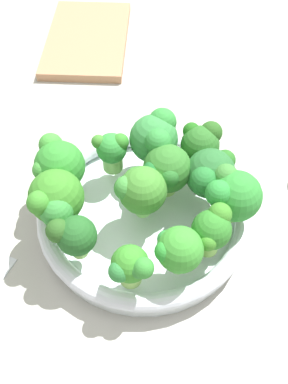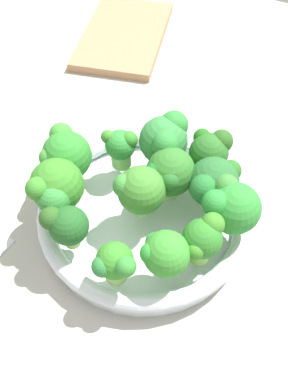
% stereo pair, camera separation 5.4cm
% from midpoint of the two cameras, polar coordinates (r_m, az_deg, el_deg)
% --- Properties ---
extents(ground_plane, '(1.30, 1.30, 0.03)m').
position_cam_midpoint_polar(ground_plane, '(0.61, 1.73, -4.38)').
color(ground_plane, '#A8A6A0').
extents(bowl, '(0.29, 0.29, 0.04)m').
position_cam_midpoint_polar(bowl, '(0.58, 2.66, -3.14)').
color(bowl, white).
rests_on(bowl, ground_plane).
extents(broccoli_floret_0, '(0.07, 0.07, 0.07)m').
position_cam_midpoint_polar(broccoli_floret_0, '(0.57, -7.73, 4.62)').
color(broccoli_floret_0, '#99CB6D').
rests_on(broccoli_floret_0, bowl).
extents(broccoli_floret_1, '(0.05, 0.06, 0.06)m').
position_cam_midpoint_polar(broccoli_floret_1, '(0.51, -7.20, -4.49)').
color(broccoli_floret_1, '#8BBF58').
rests_on(broccoli_floret_1, bowl).
extents(broccoli_floret_2, '(0.06, 0.06, 0.07)m').
position_cam_midpoint_polar(broccoli_floret_2, '(0.55, 6.18, 2.29)').
color(broccoli_floret_2, '#91C059').
rests_on(broccoli_floret_2, bowl).
extents(broccoli_floret_3, '(0.05, 0.05, 0.06)m').
position_cam_midpoint_polar(broccoli_floret_3, '(0.48, -0.61, -9.63)').
color(broccoli_floret_3, '#99D067').
rests_on(broccoli_floret_3, bowl).
extents(broccoli_floret_4, '(0.07, 0.07, 0.08)m').
position_cam_midpoint_polar(broccoli_floret_4, '(0.53, 14.26, -2.08)').
color(broccoli_floret_4, '#A0DB6B').
rests_on(broccoli_floret_4, bowl).
extents(broccoli_floret_5, '(0.08, 0.07, 0.08)m').
position_cam_midpoint_polar(broccoli_floret_5, '(0.58, 5.49, 6.73)').
color(broccoli_floret_5, '#85B952').
rests_on(broccoli_floret_5, bowl).
extents(broccoli_floret_6, '(0.05, 0.05, 0.07)m').
position_cam_midpoint_polar(broccoli_floret_6, '(0.48, 5.95, -8.32)').
color(broccoli_floret_6, '#82C56A').
rests_on(broccoli_floret_6, bowl).
extents(broccoli_floret_7, '(0.06, 0.06, 0.08)m').
position_cam_midpoint_polar(broccoli_floret_7, '(0.53, 2.36, 0.21)').
color(broccoli_floret_7, '#7BC25C').
rests_on(broccoli_floret_7, bowl).
extents(broccoli_floret_8, '(0.04, 0.05, 0.06)m').
position_cam_midpoint_polar(broccoli_floret_8, '(0.59, -0.42, 5.88)').
color(broccoli_floret_8, '#88C866').
rests_on(broccoli_floret_8, bowl).
extents(broccoli_floret_9, '(0.06, 0.05, 0.07)m').
position_cam_midpoint_polar(broccoli_floret_9, '(0.58, 11.35, 5.21)').
color(broccoli_floret_9, '#94C85C').
rests_on(broccoli_floret_9, bowl).
extents(broccoli_floret_10, '(0.08, 0.07, 0.08)m').
position_cam_midpoint_polar(broccoli_floret_10, '(0.53, -8.75, 0.32)').
color(broccoli_floret_10, '#8CCA69').
rests_on(broccoli_floret_10, bowl).
extents(broccoli_floret_11, '(0.08, 0.06, 0.07)m').
position_cam_midpoint_polar(broccoli_floret_11, '(0.55, 11.98, 1.02)').
color(broccoli_floret_11, '#95BF66').
rests_on(broccoli_floret_11, bowl).
extents(broccoli_floret_12, '(0.06, 0.05, 0.07)m').
position_cam_midpoint_polar(broccoli_floret_12, '(0.50, 10.88, -6.28)').
color(broccoli_floret_12, '#80BA4E').
rests_on(broccoli_floret_12, bowl).
extents(cutting_board, '(0.28, 0.21, 0.02)m').
position_cam_midpoint_polar(cutting_board, '(0.91, -0.86, 19.83)').
color(cutting_board, tan).
rests_on(cutting_board, ground_plane).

